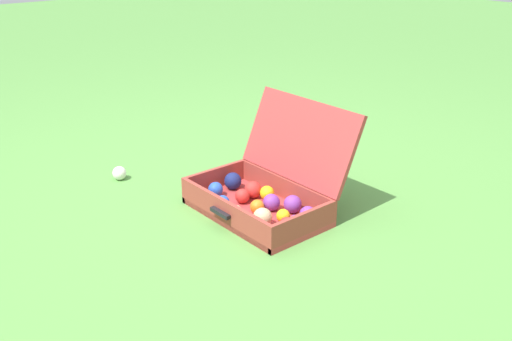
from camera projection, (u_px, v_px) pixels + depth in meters
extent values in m
plane|color=#569342|center=(233.00, 213.00, 2.43)|extent=(16.00, 16.00, 0.00)
cube|color=#B23838|center=(256.00, 211.00, 2.41)|extent=(0.58, 0.35, 0.03)
cube|color=#9E3D33|center=(215.00, 180.00, 2.60)|extent=(0.02, 0.35, 0.12)
cube|color=#9E3D33|center=(304.00, 226.00, 2.20)|extent=(0.02, 0.35, 0.12)
cube|color=#9E3D33|center=(224.00, 213.00, 2.30)|extent=(0.55, 0.02, 0.12)
cube|color=#9E3D33|center=(285.00, 191.00, 2.49)|extent=(0.55, 0.02, 0.12)
cube|color=#B23838|center=(300.00, 139.00, 2.46)|extent=(0.58, 0.16, 0.33)
cube|color=black|center=(220.00, 213.00, 2.28)|extent=(0.11, 0.02, 0.02)
sphere|color=orange|center=(257.00, 207.00, 2.36)|extent=(0.06, 0.06, 0.06)
sphere|color=blue|center=(216.00, 189.00, 2.51)|extent=(0.07, 0.07, 0.07)
sphere|color=red|center=(253.00, 190.00, 2.50)|extent=(0.07, 0.07, 0.07)
sphere|color=purple|center=(308.00, 215.00, 2.28)|extent=(0.07, 0.07, 0.07)
sphere|color=purple|center=(271.00, 202.00, 2.39)|extent=(0.07, 0.07, 0.07)
sphere|color=red|center=(287.00, 224.00, 2.23)|extent=(0.05, 0.05, 0.05)
sphere|color=#D1B784|center=(262.00, 217.00, 2.25)|extent=(0.08, 0.08, 0.08)
sphere|color=#D1B784|center=(236.00, 211.00, 2.34)|extent=(0.05, 0.05, 0.05)
sphere|color=yellow|center=(267.00, 193.00, 2.48)|extent=(0.06, 0.06, 0.06)
sphere|color=red|center=(242.00, 196.00, 2.45)|extent=(0.06, 0.06, 0.06)
sphere|color=navy|center=(233.00, 181.00, 2.58)|extent=(0.08, 0.08, 0.08)
sphere|color=purple|center=(293.00, 204.00, 2.37)|extent=(0.07, 0.07, 0.07)
sphere|color=purple|center=(295.00, 220.00, 2.27)|extent=(0.04, 0.04, 0.04)
sphere|color=blue|center=(223.00, 202.00, 2.40)|extent=(0.06, 0.06, 0.06)
sphere|color=yellow|center=(283.00, 216.00, 2.29)|extent=(0.05, 0.05, 0.05)
sphere|color=white|center=(119.00, 173.00, 2.74)|extent=(0.07, 0.07, 0.07)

